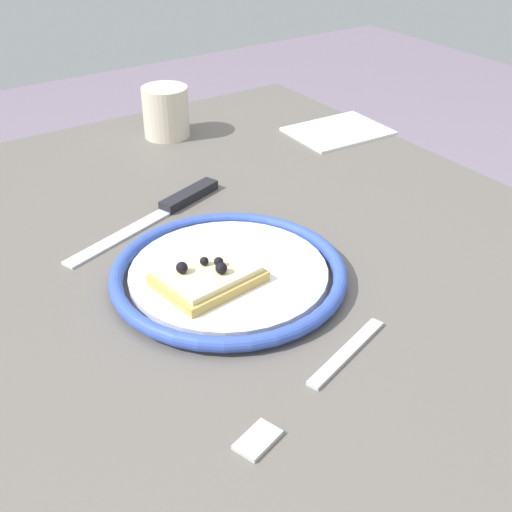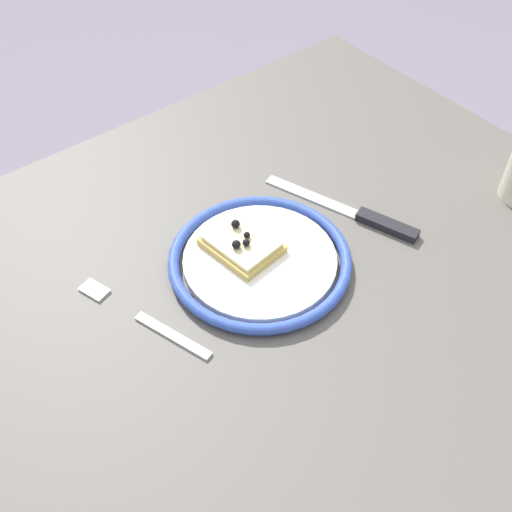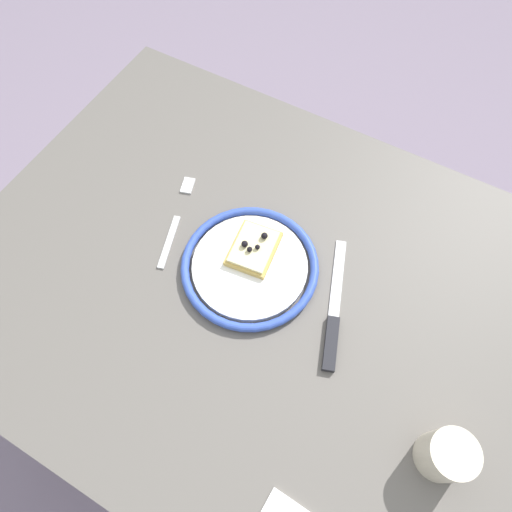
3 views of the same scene
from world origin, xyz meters
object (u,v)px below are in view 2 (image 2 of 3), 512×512
at_px(plate, 259,261).
at_px(knife, 366,217).
at_px(dining_table, 267,313).
at_px(pizza_slice_near, 242,244).
at_px(fork, 142,318).

bearing_deg(plate, knife, -8.23).
bearing_deg(knife, plate, 171.77).
bearing_deg(dining_table, pizza_slice_near, 99.94).
xyz_separation_m(pizza_slice_near, fork, (-0.16, -0.01, -0.02)).
distance_m(pizza_slice_near, fork, 0.16).
xyz_separation_m(plate, knife, (0.17, -0.03, -0.00)).
relative_size(pizza_slice_near, fork, 0.53).
xyz_separation_m(knife, fork, (-0.34, 0.04, -0.00)).
height_order(knife, fork, knife).
distance_m(pizza_slice_near, knife, 0.19).
height_order(dining_table, plate, plate).
distance_m(dining_table, plate, 0.10).
relative_size(dining_table, pizza_slice_near, 9.65).
relative_size(plate, fork, 1.23).
distance_m(dining_table, fork, 0.19).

